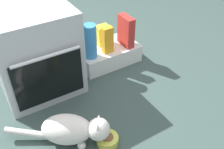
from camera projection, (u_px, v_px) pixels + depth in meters
The scene contains 9 objects.
ground at pixel (61, 125), 1.86m from camera, with size 8.00×8.00×0.00m, color #384C47.
oven at pixel (36, 52), 1.98m from camera, with size 0.60×0.56×0.69m.
pantry_cabinet at pixel (108, 54), 2.44m from camera, with size 0.55×0.33×0.16m, color white.
food_bowl at pixel (107, 139), 1.72m from camera, with size 0.15×0.15×0.09m.
cat at pixel (72, 129), 1.68m from camera, with size 0.60×0.45×0.22m.
snack_bag at pixel (103, 35), 2.38m from camera, with size 0.12×0.09×0.18m, color yellow.
cereal_box at pixel (126, 31), 2.33m from camera, with size 0.07×0.18×0.28m, color #B72D28.
water_bottle at pixel (90, 41), 2.17m from camera, with size 0.11×0.11×0.30m, color #388CD1.
juice_carton at pixel (108, 40), 2.25m from camera, with size 0.09×0.06×0.24m, color orange.
Camera 1 is at (-0.34, -1.25, 1.42)m, focal length 41.89 mm.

